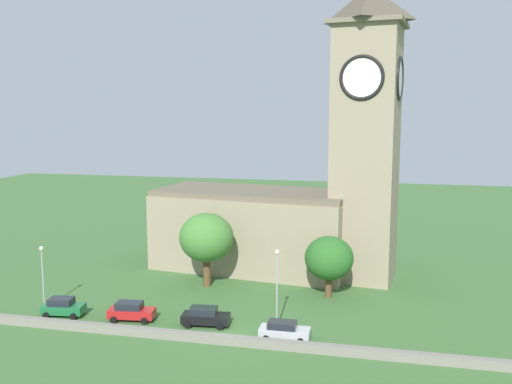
{
  "coord_description": "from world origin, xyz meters",
  "views": [
    {
      "loc": [
        12.97,
        -47.28,
        20.26
      ],
      "look_at": [
        0.16,
        8.97,
        11.93
      ],
      "focal_mm": 39.59,
      "sensor_mm": 36.0,
      "label": 1
    }
  ],
  "objects_px": {
    "car_green": "(63,307)",
    "car_silver": "(284,330)",
    "streetlamp_west_end": "(42,267)",
    "car_black": "(205,316)",
    "church": "(295,194)",
    "tree_riverside_west": "(329,258)",
    "tree_by_tower": "(206,238)",
    "streetlamp_west_mid": "(277,277)",
    "car_red": "(131,311)"
  },
  "relations": [
    {
      "from": "car_green",
      "to": "church",
      "type": "bearing_deg",
      "value": 46.12
    },
    {
      "from": "car_green",
      "to": "tree_riverside_west",
      "type": "relative_size",
      "value": 0.63
    },
    {
      "from": "car_green",
      "to": "tree_riverside_west",
      "type": "bearing_deg",
      "value": 24.94
    },
    {
      "from": "church",
      "to": "car_red",
      "type": "distance_m",
      "value": 25.66
    },
    {
      "from": "car_green",
      "to": "tree_by_tower",
      "type": "relative_size",
      "value": 0.5
    },
    {
      "from": "church",
      "to": "tree_by_tower",
      "type": "height_order",
      "value": "church"
    },
    {
      "from": "car_green",
      "to": "car_black",
      "type": "distance_m",
      "value": 14.61
    },
    {
      "from": "church",
      "to": "streetlamp_west_mid",
      "type": "xyz_separation_m",
      "value": [
        1.45,
        -19.42,
        -4.86
      ]
    },
    {
      "from": "car_black",
      "to": "streetlamp_west_end",
      "type": "relative_size",
      "value": 0.71
    },
    {
      "from": "tree_by_tower",
      "to": "tree_riverside_west",
      "type": "bearing_deg",
      "value": -2.86
    },
    {
      "from": "church",
      "to": "tree_by_tower",
      "type": "distance_m",
      "value": 12.88
    },
    {
      "from": "car_green",
      "to": "car_red",
      "type": "relative_size",
      "value": 0.92
    },
    {
      "from": "streetlamp_west_end",
      "to": "tree_by_tower",
      "type": "height_order",
      "value": "tree_by_tower"
    },
    {
      "from": "tree_by_tower",
      "to": "church",
      "type": "bearing_deg",
      "value": 42.94
    },
    {
      "from": "car_green",
      "to": "tree_by_tower",
      "type": "height_order",
      "value": "tree_by_tower"
    },
    {
      "from": "church",
      "to": "tree_by_tower",
      "type": "bearing_deg",
      "value": -137.06
    },
    {
      "from": "church",
      "to": "car_black",
      "type": "relative_size",
      "value": 7.33
    },
    {
      "from": "streetlamp_west_end",
      "to": "tree_riverside_west",
      "type": "distance_m",
      "value": 30.04
    },
    {
      "from": "car_green",
      "to": "car_red",
      "type": "height_order",
      "value": "car_red"
    },
    {
      "from": "car_green",
      "to": "car_silver",
      "type": "xyz_separation_m",
      "value": [
        22.47,
        -0.81,
        -0.1
      ]
    },
    {
      "from": "car_silver",
      "to": "tree_riverside_west",
      "type": "height_order",
      "value": "tree_riverside_west"
    },
    {
      "from": "streetlamp_west_end",
      "to": "streetlamp_west_mid",
      "type": "bearing_deg",
      "value": -0.23
    },
    {
      "from": "car_green",
      "to": "streetlamp_west_mid",
      "type": "xyz_separation_m",
      "value": [
        21.4,
        1.32,
        4.11
      ]
    },
    {
      "from": "car_green",
      "to": "streetlamp_west_end",
      "type": "relative_size",
      "value": 0.65
    },
    {
      "from": "car_black",
      "to": "tree_riverside_west",
      "type": "bearing_deg",
      "value": 46.06
    },
    {
      "from": "car_black",
      "to": "church",
      "type": "bearing_deg",
      "value": 75.03
    },
    {
      "from": "car_green",
      "to": "streetlamp_west_mid",
      "type": "bearing_deg",
      "value": 3.53
    },
    {
      "from": "car_red",
      "to": "car_black",
      "type": "height_order",
      "value": "car_red"
    },
    {
      "from": "car_green",
      "to": "car_silver",
      "type": "distance_m",
      "value": 22.49
    },
    {
      "from": "streetlamp_west_mid",
      "to": "streetlamp_west_end",
      "type": "bearing_deg",
      "value": 179.77
    },
    {
      "from": "car_red",
      "to": "tree_riverside_west",
      "type": "bearing_deg",
      "value": 32.12
    },
    {
      "from": "church",
      "to": "streetlamp_west_mid",
      "type": "bearing_deg",
      "value": -85.72
    },
    {
      "from": "streetlamp_west_end",
      "to": "car_green",
      "type": "bearing_deg",
      "value": -25.2
    },
    {
      "from": "car_black",
      "to": "streetlamp_west_end",
      "type": "bearing_deg",
      "value": 177.7
    },
    {
      "from": "church",
      "to": "car_green",
      "type": "height_order",
      "value": "church"
    },
    {
      "from": "car_red",
      "to": "car_black",
      "type": "xyz_separation_m",
      "value": [
        7.45,
        0.33,
        -0.03
      ]
    },
    {
      "from": "car_green",
      "to": "streetlamp_west_end",
      "type": "xyz_separation_m",
      "value": [
        -3.02,
        1.42,
        3.52
      ]
    },
    {
      "from": "church",
      "to": "tree_by_tower",
      "type": "xyz_separation_m",
      "value": [
        -8.93,
        -8.31,
        -4.14
      ]
    },
    {
      "from": "car_black",
      "to": "car_silver",
      "type": "relative_size",
      "value": 1.03
    },
    {
      "from": "car_green",
      "to": "car_silver",
      "type": "bearing_deg",
      "value": -2.07
    },
    {
      "from": "streetlamp_west_mid",
      "to": "tree_by_tower",
      "type": "bearing_deg",
      "value": 133.06
    },
    {
      "from": "car_black",
      "to": "streetlamp_west_mid",
      "type": "xyz_separation_m",
      "value": [
        6.81,
        0.61,
        4.14
      ]
    },
    {
      "from": "car_silver",
      "to": "tree_by_tower",
      "type": "distance_m",
      "value": 18.19
    },
    {
      "from": "car_red",
      "to": "car_silver",
      "type": "xyz_separation_m",
      "value": [
        15.33,
        -1.2,
        -0.11
      ]
    },
    {
      "from": "car_red",
      "to": "tree_by_tower",
      "type": "relative_size",
      "value": 0.54
    },
    {
      "from": "streetlamp_west_mid",
      "to": "tree_riverside_west",
      "type": "distance_m",
      "value": 11.1
    },
    {
      "from": "car_silver",
      "to": "car_black",
      "type": "bearing_deg",
      "value": 169.07
    },
    {
      "from": "tree_by_tower",
      "to": "car_silver",
      "type": "bearing_deg",
      "value": -49.14
    },
    {
      "from": "car_silver",
      "to": "streetlamp_west_end",
      "type": "distance_m",
      "value": 25.84
    },
    {
      "from": "tree_riverside_west",
      "to": "car_green",
      "type": "bearing_deg",
      "value": -155.06
    }
  ]
}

